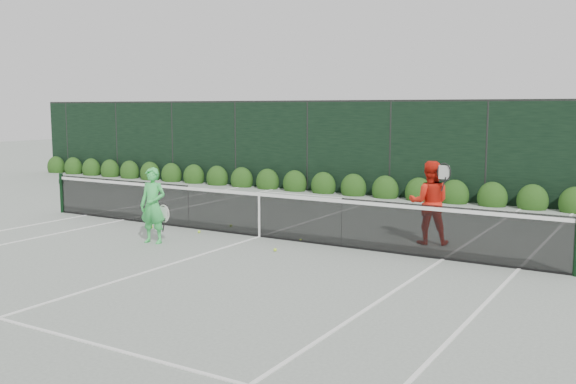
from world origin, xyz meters
The scene contains 8 objects.
ground centered at (0.00, 0.00, 0.00)m, with size 80.00×80.00×0.00m, color gray.
tennis_net centered at (-0.02, 0.00, 0.53)m, with size 12.90×0.10×1.07m.
player_woman centered at (-1.57, -1.65, 0.79)m, with size 0.67×0.48×1.59m.
player_man centered at (3.42, 1.23, 0.87)m, with size 1.02×0.91×1.74m.
court_lines centered at (0.00, 0.00, 0.01)m, with size 11.03×23.83×0.01m.
windscreen_fence centered at (0.00, -2.71, 1.51)m, with size 32.00×21.07×3.06m.
hedge_row centered at (0.00, 7.15, 0.23)m, with size 31.66×0.65×0.94m.
tennis_balls centered at (-0.66, -0.24, 0.03)m, with size 3.87×1.72×0.07m.
Camera 1 is at (7.67, -11.53, 2.83)m, focal length 40.00 mm.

